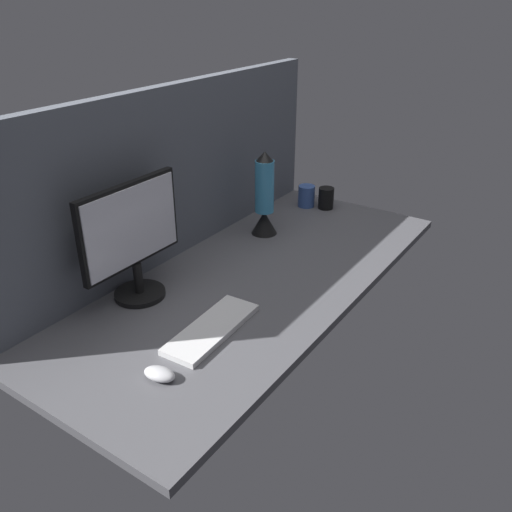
{
  "coord_description": "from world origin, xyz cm",
  "views": [
    {
      "loc": [
        -145.76,
        -101.2,
        99.08
      ],
      "look_at": [
        -13.93,
        0.0,
        14.0
      ],
      "focal_mm": 37.39,
      "sensor_mm": 36.0,
      "label": 1
    }
  ],
  "objects_px": {
    "mug_black_travel": "(326,198)",
    "lava_lamp": "(264,200)",
    "mouse": "(160,374)",
    "keyboard": "(212,329)",
    "mug_ceramic_blue": "(307,196)",
    "monitor": "(132,236)"
  },
  "relations": [
    {
      "from": "keyboard",
      "to": "lava_lamp",
      "type": "height_order",
      "value": "lava_lamp"
    },
    {
      "from": "monitor",
      "to": "keyboard",
      "type": "relative_size",
      "value": 1.14
    },
    {
      "from": "keyboard",
      "to": "mug_ceramic_blue",
      "type": "xyz_separation_m",
      "value": [
        1.11,
        0.28,
        0.04
      ]
    },
    {
      "from": "monitor",
      "to": "lava_lamp",
      "type": "relative_size",
      "value": 1.13
    },
    {
      "from": "lava_lamp",
      "to": "mouse",
      "type": "bearing_deg",
      "value": -162.99
    },
    {
      "from": "monitor",
      "to": "mug_black_travel",
      "type": "xyz_separation_m",
      "value": [
        1.11,
        -0.16,
        -0.18
      ]
    },
    {
      "from": "keyboard",
      "to": "mug_black_travel",
      "type": "xyz_separation_m",
      "value": [
        1.14,
        0.19,
        0.04
      ]
    },
    {
      "from": "mouse",
      "to": "mug_black_travel",
      "type": "height_order",
      "value": "mug_black_travel"
    },
    {
      "from": "keyboard",
      "to": "mug_ceramic_blue",
      "type": "bearing_deg",
      "value": 11.12
    },
    {
      "from": "monitor",
      "to": "keyboard",
      "type": "bearing_deg",
      "value": -94.36
    },
    {
      "from": "mug_black_travel",
      "to": "monitor",
      "type": "bearing_deg",
      "value": 171.68
    },
    {
      "from": "mug_ceramic_blue",
      "to": "lava_lamp",
      "type": "height_order",
      "value": "lava_lamp"
    },
    {
      "from": "mouse",
      "to": "lava_lamp",
      "type": "relative_size",
      "value": 0.26
    },
    {
      "from": "mouse",
      "to": "lava_lamp",
      "type": "xyz_separation_m",
      "value": [
        0.99,
        0.3,
        0.14
      ]
    },
    {
      "from": "monitor",
      "to": "mouse",
      "type": "relative_size",
      "value": 4.39
    },
    {
      "from": "monitor",
      "to": "lava_lamp",
      "type": "distance_m",
      "value": 0.71
    },
    {
      "from": "keyboard",
      "to": "lava_lamp",
      "type": "distance_m",
      "value": 0.79
    },
    {
      "from": "keyboard",
      "to": "mouse",
      "type": "distance_m",
      "value": 0.26
    },
    {
      "from": "keyboard",
      "to": "mug_black_travel",
      "type": "height_order",
      "value": "mug_black_travel"
    },
    {
      "from": "monitor",
      "to": "mug_ceramic_blue",
      "type": "height_order",
      "value": "monitor"
    },
    {
      "from": "mug_black_travel",
      "to": "lava_lamp",
      "type": "bearing_deg",
      "value": 168.07
    },
    {
      "from": "keyboard",
      "to": "mug_ceramic_blue",
      "type": "height_order",
      "value": "mug_ceramic_blue"
    }
  ]
}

